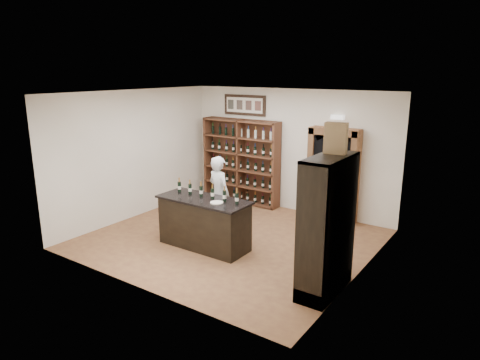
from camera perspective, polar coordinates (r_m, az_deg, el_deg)
name	(u,v)px	position (r m, az deg, el deg)	size (l,w,h in m)	color
floor	(230,239)	(9.03, -1.31, -7.87)	(5.50, 5.50, 0.00)	olive
ceiling	(229,93)	(8.36, -1.43, 11.51)	(5.50, 5.50, 0.00)	white
wall_back	(289,150)	(10.65, 6.54, 3.95)	(5.50, 0.04, 3.00)	white
wall_left	(135,154)	(10.39, -13.79, 3.35)	(0.04, 5.00, 3.00)	white
wall_right	(365,191)	(7.35, 16.30, -1.37)	(0.04, 5.00, 3.00)	white
wine_shelf	(242,161)	(11.25, 0.22, 2.53)	(2.20, 0.38, 2.20)	#562D1D
framed_picture	(245,105)	(11.15, 0.63, 9.96)	(1.25, 0.04, 0.52)	black
arched_doorway	(333,173)	(10.06, 12.31, 0.97)	(1.17, 0.35, 2.17)	black
emergency_light	(338,117)	(9.93, 12.90, 8.16)	(0.30, 0.10, 0.10)	white
tasting_counter	(204,223)	(8.52, -4.79, -5.75)	(1.88, 0.78, 1.00)	black
counter_bottle_0	(179,187)	(8.86, -8.09, -0.89)	(0.07, 0.07, 0.30)	black
counter_bottle_1	(190,189)	(8.67, -6.68, -1.18)	(0.07, 0.07, 0.30)	black
counter_bottle_2	(201,191)	(8.49, -5.21, -1.48)	(0.07, 0.07, 0.30)	black
counter_bottle_3	(213,193)	(8.31, -3.68, -1.79)	(0.07, 0.07, 0.30)	black
counter_bottle_4	(224,196)	(8.15, -2.08, -2.12)	(0.07, 0.07, 0.30)	black
counter_bottle_5	(237,198)	(7.99, -0.42, -2.45)	(0.07, 0.07, 0.30)	black
side_cabinet	(328,247)	(6.87, 11.63, -8.81)	(0.48, 1.20, 2.20)	black
shopkeeper	(219,194)	(9.23, -2.80, -1.90)	(0.61, 0.40, 1.67)	silver
plate	(217,203)	(8.06, -3.13, -3.03)	(0.25, 0.25, 0.02)	silver
wine_crate	(336,138)	(6.61, 12.65, 5.45)	(0.34, 0.14, 0.48)	#A57A57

